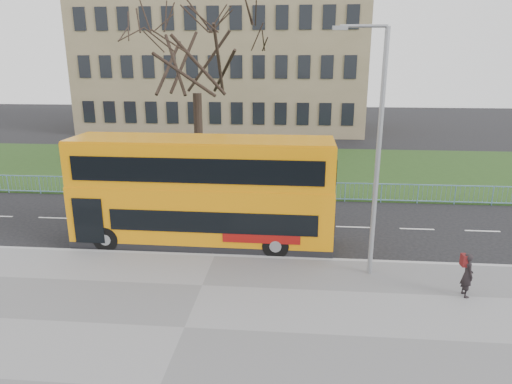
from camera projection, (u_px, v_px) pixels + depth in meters
ground at (221, 243)px, 19.99m from camera, size 120.00×120.00×0.00m
pavement at (185, 329)px, 13.52m from camera, size 80.00×10.50×0.12m
kerb at (215, 256)px, 18.49m from camera, size 80.00×0.20×0.14m
grass_verge at (252, 168)px, 33.65m from camera, size 80.00×15.40×0.08m
guard_railing at (239, 190)px, 26.15m from camera, size 40.00×0.12×1.10m
bare_tree at (196, 75)px, 27.89m from camera, size 9.40×9.40×13.43m
civic_building at (226, 66)px, 51.90m from camera, size 30.00×15.00×14.00m
yellow_bus at (203, 190)px, 19.23m from camera, size 10.96×2.75×4.58m
pedestrian at (467, 275)px, 15.11m from camera, size 0.41×0.58×1.52m
street_lamp at (376, 146)px, 15.62m from camera, size 1.85×0.22×8.71m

